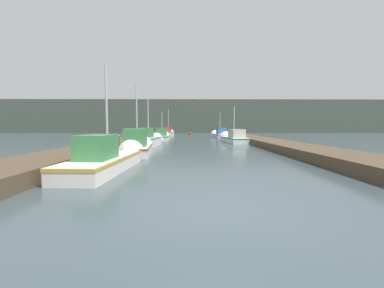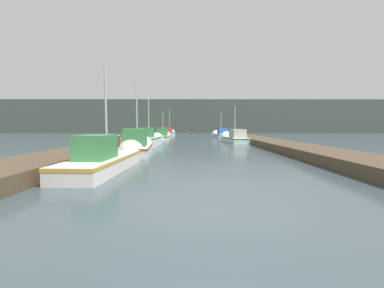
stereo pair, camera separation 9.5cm
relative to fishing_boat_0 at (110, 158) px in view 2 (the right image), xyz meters
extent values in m
plane|color=#38474C|center=(3.56, -5.00, -0.39)|extent=(200.00, 200.00, 0.00)
cube|color=#4C3D2B|center=(-2.38, 11.00, -0.15)|extent=(2.57, 40.00, 0.48)
cube|color=#4C3D2B|center=(9.51, 11.00, -0.15)|extent=(2.57, 40.00, 0.48)
cube|color=#424C42|center=(3.56, 53.09, 3.18)|extent=(120.00, 16.00, 7.14)
cube|color=silver|center=(-0.03, -0.64, -0.13)|extent=(1.66, 5.02, 0.52)
cube|color=gold|center=(-0.03, -0.64, 0.07)|extent=(1.69, 5.05, 0.10)
cone|color=silver|center=(0.11, 2.34, -0.13)|extent=(1.40, 1.09, 1.35)
cube|color=#387A42|center=(-0.06, -1.26, 0.53)|extent=(1.07, 1.54, 0.80)
cylinder|color=#B2B2B7|center=(-0.01, -0.27, 1.79)|extent=(0.08, 0.08, 3.31)
cube|color=silver|center=(0.06, 4.61, -0.14)|extent=(1.88, 4.31, 0.51)
cube|color=#944417|center=(0.06, 4.61, 0.06)|extent=(1.91, 4.34, 0.10)
cone|color=silver|center=(-0.17, 7.21, -0.14)|extent=(1.52, 1.16, 1.43)
cube|color=#387A42|center=(0.11, 4.09, 0.60)|extent=(1.26, 1.42, 0.97)
cylinder|color=#B2B2B7|center=(0.04, 4.92, 1.83)|extent=(0.08, 0.08, 3.43)
cube|color=silver|center=(-0.22, 10.12, -0.04)|extent=(1.71, 4.45, 0.70)
cube|color=green|center=(-0.22, 10.12, 0.25)|extent=(1.74, 4.48, 0.10)
cone|color=silver|center=(0.01, 12.76, -0.04)|extent=(1.35, 1.05, 1.27)
cube|color=#387A42|center=(-0.27, 9.58, 0.69)|extent=(1.01, 1.86, 0.76)
cylinder|color=#B2B2B7|center=(-0.19, 10.45, 1.82)|extent=(0.08, 0.08, 3.03)
cube|color=silver|center=(7.31, 14.16, -0.13)|extent=(2.02, 4.69, 0.52)
cube|color=#128D0F|center=(7.31, 14.16, 0.06)|extent=(2.05, 4.72, 0.10)
cone|color=silver|center=(7.02, 16.95, -0.13)|extent=(1.58, 1.20, 1.48)
cube|color=#B2AD9E|center=(7.37, 13.60, 0.50)|extent=(1.33, 1.90, 0.76)
cylinder|color=#B2B2B7|center=(7.27, 14.50, 1.58)|extent=(0.08, 0.08, 2.92)
cube|color=silver|center=(-0.02, 18.82, -0.14)|extent=(1.69, 4.73, 0.50)
cube|color=#148C12|center=(-0.02, 18.82, 0.05)|extent=(1.72, 4.76, 0.10)
cone|color=silver|center=(-0.13, 21.75, -0.14)|extent=(1.48, 1.23, 1.44)
cube|color=#387A42|center=(0.00, 18.24, 0.54)|extent=(1.16, 1.81, 0.86)
cylinder|color=#B2B2B7|center=(-0.03, 19.17, 1.39)|extent=(0.08, 0.08, 2.55)
cube|color=silver|center=(7.15, 23.82, -0.16)|extent=(1.98, 4.54, 0.47)
cube|color=purple|center=(7.15, 23.82, 0.02)|extent=(2.01, 4.58, 0.10)
cone|color=silver|center=(6.88, 26.47, -0.16)|extent=(1.54, 1.08, 1.45)
cube|color=#2D6699|center=(7.21, 23.27, 0.50)|extent=(1.26, 1.40, 0.84)
cylinder|color=#B2B2B7|center=(7.12, 24.15, 1.52)|extent=(0.08, 0.08, 2.87)
cube|color=silver|center=(-0.13, 29.53, -0.07)|extent=(1.69, 4.51, 0.65)
cube|color=#14A511|center=(-0.13, 29.53, 0.20)|extent=(1.72, 4.54, 0.10)
cone|color=silver|center=(-0.19, 32.23, -0.07)|extent=(1.53, 0.96, 1.50)
cube|color=#99332D|center=(-0.12, 28.97, 0.66)|extent=(1.03, 1.33, 0.82)
cylinder|color=#B2B2B7|center=(-0.14, 29.86, 1.96)|extent=(0.08, 0.08, 3.42)
cylinder|color=#473523|center=(-1.15, 29.48, 0.12)|extent=(0.23, 0.23, 1.03)
cylinder|color=silver|center=(-1.15, 29.48, 0.66)|extent=(0.27, 0.27, 0.04)
cylinder|color=#473523|center=(-1.05, 11.83, 0.25)|extent=(0.24, 0.24, 1.29)
cylinder|color=silver|center=(-1.05, 11.83, 0.92)|extent=(0.28, 0.28, 0.04)
cylinder|color=#473523|center=(-1.30, 5.60, 0.11)|extent=(0.29, 0.29, 1.00)
cylinder|color=silver|center=(-1.30, 5.60, 0.63)|extent=(0.33, 0.33, 0.04)
sphere|color=red|center=(3.25, 36.12, -0.25)|extent=(0.53, 0.53, 0.53)
cylinder|color=black|center=(3.25, 36.12, 0.27)|extent=(0.06, 0.06, 0.50)
ellipsoid|color=white|center=(4.00, 10.51, 3.44)|extent=(0.17, 0.30, 0.12)
cube|color=gray|center=(3.86, 10.53, 3.46)|extent=(0.29, 0.15, 0.07)
cube|color=gray|center=(4.13, 10.49, 3.46)|extent=(0.29, 0.15, 0.07)
camera|label=1|loc=(2.99, -9.74, 1.25)|focal=24.00mm
camera|label=2|loc=(3.09, -9.74, 1.25)|focal=24.00mm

